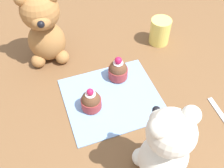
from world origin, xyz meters
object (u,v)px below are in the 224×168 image
(juice_glass, at_px, (160,31))
(cupcake_near_cream_bear, at_px, (91,101))
(teddy_bear_tan, at_px, (44,27))
(cupcake_near_tan_bear, at_px, (118,70))
(teddy_bear_cream, at_px, (165,147))
(teaspoon, at_px, (223,117))

(juice_glass, bearing_deg, cupcake_near_cream_bear, 32.60)
(teddy_bear_tan, relative_size, cupcake_near_cream_bear, 3.29)
(cupcake_near_cream_bear, height_order, cupcake_near_tan_bear, cupcake_near_tan_bear)
(teddy_bear_cream, distance_m, teddy_bear_tan, 0.43)
(teddy_bear_cream, xyz_separation_m, cupcake_near_cream_bear, (0.09, -0.19, -0.06))
(teddy_bear_tan, distance_m, juice_glass, 0.33)
(teddy_bear_tan, relative_size, teaspoon, 1.79)
(teddy_bear_tan, xyz_separation_m, juice_glass, (-0.32, 0.04, -0.07))
(teddy_bear_cream, relative_size, cupcake_near_cream_bear, 3.06)
(cupcake_near_tan_bear, bearing_deg, teaspoon, 133.12)
(cupcake_near_tan_bear, xyz_separation_m, teaspoon, (-0.19, 0.20, -0.03))
(cupcake_near_cream_bear, distance_m, cupcake_near_tan_bear, 0.12)
(cupcake_near_cream_bear, bearing_deg, teddy_bear_tan, -74.52)
(teddy_bear_cream, height_order, teaspoon, teddy_bear_cream)
(teddy_bear_cream, distance_m, juice_glass, 0.40)
(juice_glass, xyz_separation_m, teaspoon, (-0.02, 0.30, -0.04))
(teddy_bear_cream, xyz_separation_m, teaspoon, (-0.20, -0.06, -0.09))
(juice_glass, relative_size, teaspoon, 0.66)
(cupcake_near_cream_bear, height_order, juice_glass, juice_glass)
(teddy_bear_tan, relative_size, cupcake_near_tan_bear, 3.08)
(cupcake_near_cream_bear, relative_size, cupcake_near_tan_bear, 0.94)
(cupcake_near_cream_bear, bearing_deg, teddy_bear_cream, 114.20)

